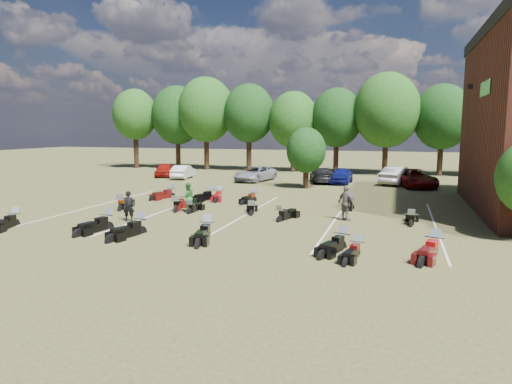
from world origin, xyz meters
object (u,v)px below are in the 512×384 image
at_px(motorcycle_0, 15,226).
at_px(car_4, 341,176).
at_px(person_grey, 346,203).
at_px(motorcycle_14, 172,198).
at_px(person_black, 129,206).
at_px(person_green, 188,198).
at_px(motorcycle_7, 176,212).
at_px(motorcycle_3, 207,237).
at_px(car_0, 165,170).

bearing_deg(motorcycle_0, car_4, 45.49).
xyz_separation_m(person_grey, motorcycle_14, (-12.65, 4.59, -0.94)).
height_order(person_black, person_grey, person_grey).
relative_size(person_green, motorcycle_7, 0.70).
relative_size(person_green, motorcycle_14, 0.72).
xyz_separation_m(car_4, motorcycle_14, (-10.45, -11.92, -0.71)).
distance_m(car_4, person_black, 21.87).
xyz_separation_m(person_green, motorcycle_14, (-3.57, 4.79, -0.86)).
bearing_deg(person_green, motorcycle_0, 6.64).
relative_size(motorcycle_3, motorcycle_7, 1.01).
height_order(car_4, motorcycle_0, car_4).
bearing_deg(motorcycle_0, person_green, 28.54).
height_order(person_green, motorcycle_3, person_green).
bearing_deg(person_grey, person_black, 56.90).
bearing_deg(motorcycle_3, person_green, 112.22).
distance_m(person_green, motorcycle_7, 1.10).
height_order(person_black, motorcycle_7, person_black).
height_order(car_4, person_grey, person_grey).
bearing_deg(person_black, motorcycle_3, -45.75).
xyz_separation_m(car_0, motorcycle_7, (10.34, -17.70, -0.68)).
bearing_deg(car_0, motorcycle_7, -78.65).
bearing_deg(motorcycle_7, motorcycle_3, 112.82).
xyz_separation_m(motorcycle_3, motorcycle_14, (-7.11, 10.16, 0.00)).
distance_m(motorcycle_3, motorcycle_14, 12.40).
height_order(motorcycle_3, motorcycle_7, motorcycle_3).
distance_m(person_green, person_grey, 9.08).
relative_size(person_grey, motorcycle_0, 0.81).
bearing_deg(motorcycle_3, motorcycle_7, 117.94).
height_order(car_4, person_green, person_green).
relative_size(person_black, motorcycle_3, 0.64).
relative_size(person_black, motorcycle_14, 0.68).
distance_m(car_4, motorcycle_3, 22.34).
xyz_separation_m(person_green, person_grey, (9.08, 0.20, 0.09)).
bearing_deg(motorcycle_7, motorcycle_0, 28.28).
bearing_deg(car_0, person_black, -85.03).
xyz_separation_m(car_4, motorcycle_7, (-7.55, -16.90, -0.71)).
bearing_deg(car_4, person_black, -111.06).
height_order(car_0, motorcycle_14, car_0).
xyz_separation_m(car_4, person_green, (-6.87, -16.71, 0.15)).
height_order(person_green, motorcycle_7, person_green).
distance_m(person_grey, motorcycle_14, 13.49).
bearing_deg(person_black, person_grey, -6.80).
bearing_deg(car_4, person_grey, -80.27).
distance_m(person_black, motorcycle_3, 5.69).
relative_size(car_0, person_black, 2.47).
distance_m(person_black, person_grey, 11.40).
distance_m(car_0, person_grey, 26.51).
height_order(person_black, motorcycle_3, person_black).
bearing_deg(motorcycle_0, motorcycle_14, 60.48).
bearing_deg(person_grey, car_4, -43.89).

